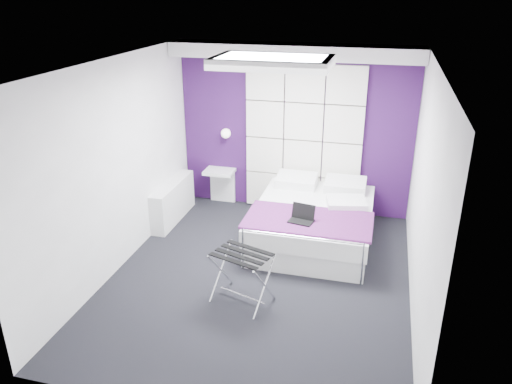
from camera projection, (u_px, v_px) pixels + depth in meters
floor at (259, 278)px, 6.18m from camera, size 4.40×4.40×0.00m
ceiling at (260, 64)px, 5.18m from camera, size 4.40×4.40×0.00m
wall_back at (294, 130)px, 7.64m from camera, size 3.60×0.00×3.60m
wall_left at (117, 167)px, 6.10m from camera, size 0.00×4.40×4.40m
wall_right at (425, 196)px, 5.26m from camera, size 0.00×4.40×4.40m
accent_wall at (294, 130)px, 7.64m from camera, size 3.58×0.02×2.58m
soffit at (294, 51)px, 6.96m from camera, size 3.58×0.50×0.20m
headboard at (303, 140)px, 7.61m from camera, size 1.80×0.08×2.30m
skylight at (272, 61)px, 5.73m from camera, size 1.36×0.86×0.12m
wall_lamp at (227, 133)px, 7.79m from camera, size 0.15×0.15×0.15m
radiator at (173, 201)px, 7.62m from camera, size 0.22×1.20×0.60m
bed at (313, 222)px, 6.98m from camera, size 1.64×1.98×0.70m
nightstand at (220, 171)px, 8.03m from camera, size 0.47×0.37×0.05m
luggage_rack at (242, 277)px, 5.63m from camera, size 0.62×0.46×0.61m
laptop at (302, 217)px, 6.39m from camera, size 0.30×0.22×0.22m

